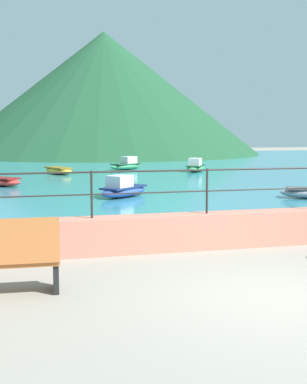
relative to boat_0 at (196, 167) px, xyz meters
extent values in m
plane|color=gray|center=(-5.90, -21.13, -0.33)|extent=(120.00, 120.00, 0.00)
cube|color=tan|center=(-5.90, -17.93, 0.02)|extent=(20.00, 0.56, 0.70)
cylinder|color=#282623|center=(-8.20, -17.93, 0.82)|extent=(0.04, 0.04, 0.90)
cylinder|color=#282623|center=(-5.90, -17.93, 0.82)|extent=(0.04, 0.04, 0.90)
cylinder|color=#282623|center=(-5.90, -17.93, 1.24)|extent=(18.40, 0.04, 0.04)
cylinder|color=#282623|center=(-5.90, -17.93, 0.82)|extent=(18.40, 0.03, 0.03)
cube|color=teal|center=(-5.90, 4.71, -0.30)|extent=(64.00, 44.32, 0.06)
cone|color=#1E4C2D|center=(-1.33, 24.19, 5.67)|extent=(30.64, 30.64, 12.00)
cube|color=#B76633|center=(-9.81, -20.00, 0.13)|extent=(1.72, 0.60, 0.06)
cube|color=black|center=(-9.02, -20.04, -0.11)|extent=(0.10, 0.47, 0.43)
ellipsoid|color=#338C59|center=(0.02, 0.04, -0.09)|extent=(1.94, 2.44, 0.36)
cube|color=#1C4D31|center=(0.02, 0.04, 0.06)|extent=(1.59, 1.97, 0.06)
cube|color=silver|center=(-0.10, -0.17, 0.29)|extent=(0.95, 1.01, 0.40)
ellipsoid|color=#338C59|center=(-3.51, 2.44, -0.09)|extent=(2.42, 2.00, 0.36)
cube|color=#1C4D31|center=(-3.51, 2.44, 0.06)|extent=(1.96, 1.64, 0.06)
cube|color=silver|center=(-3.30, 2.57, 0.29)|extent=(1.01, 0.96, 0.40)
ellipsoid|color=#2D4C9E|center=(-6.05, -10.00, -0.09)|extent=(2.28, 2.24, 0.36)
cube|color=navy|center=(-6.05, -10.00, 0.06)|extent=(1.86, 1.83, 0.06)
cube|color=silver|center=(-6.23, -10.17, 0.29)|extent=(1.01, 1.01, 0.40)
ellipsoid|color=gold|center=(-7.60, 0.19, -0.09)|extent=(1.78, 2.47, 0.36)
cube|color=brown|center=(-7.60, 0.19, 0.06)|extent=(1.46, 1.99, 0.06)
camera|label=1|loc=(-9.46, -27.59, 2.02)|focal=48.53mm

